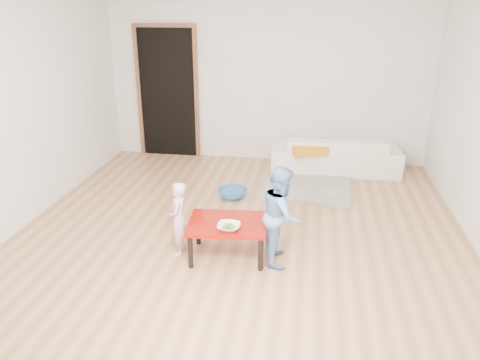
% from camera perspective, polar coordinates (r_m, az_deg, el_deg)
% --- Properties ---
extents(floor, '(5.00, 5.00, 0.01)m').
position_cam_1_polar(floor, '(5.45, 0.33, -5.63)').
color(floor, '#9E6C44').
rests_on(floor, ground).
extents(back_wall, '(5.00, 0.02, 2.60)m').
position_cam_1_polar(back_wall, '(7.43, 3.30, 12.22)').
color(back_wall, white).
rests_on(back_wall, floor).
extents(left_wall, '(0.02, 5.00, 2.60)m').
position_cam_1_polar(left_wall, '(5.90, -24.67, 7.97)').
color(left_wall, white).
rests_on(left_wall, floor).
extents(doorway, '(1.02, 0.08, 2.11)m').
position_cam_1_polar(doorway, '(7.78, -8.77, 10.36)').
color(doorway, brown).
rests_on(doorway, back_wall).
extents(sofa, '(1.93, 0.84, 0.55)m').
position_cam_1_polar(sofa, '(7.20, 11.49, 3.15)').
color(sofa, white).
rests_on(sofa, floor).
extents(cushion, '(0.61, 0.57, 0.13)m').
position_cam_1_polar(cushion, '(6.89, 8.25, 3.87)').
color(cushion, orange).
rests_on(cushion, sofa).
extents(red_table, '(0.82, 0.65, 0.39)m').
position_cam_1_polar(red_table, '(4.76, -1.52, -7.23)').
color(red_table, maroon).
rests_on(red_table, floor).
extents(bowl, '(0.22, 0.22, 0.05)m').
position_cam_1_polar(bowl, '(4.51, -1.38, -5.74)').
color(bowl, white).
rests_on(bowl, red_table).
extents(broccoli, '(0.12, 0.12, 0.06)m').
position_cam_1_polar(broccoli, '(4.51, -1.38, -5.73)').
color(broccoli, '#2D5919').
rests_on(broccoli, red_table).
extents(child_pink, '(0.22, 0.30, 0.78)m').
position_cam_1_polar(child_pink, '(4.77, -7.54, -4.71)').
color(child_pink, pink).
rests_on(child_pink, floor).
extents(child_blue, '(0.40, 0.50, 0.99)m').
position_cam_1_polar(child_blue, '(4.59, 5.08, -4.25)').
color(child_blue, '#5B8BD3').
rests_on(child_blue, floor).
extents(basin, '(0.38, 0.38, 0.12)m').
position_cam_1_polar(basin, '(6.17, -0.91, -1.65)').
color(basin, '#2A61A1').
rests_on(basin, floor).
extents(blanket, '(1.25, 1.06, 0.06)m').
position_cam_1_polar(blanket, '(6.48, 8.14, -1.02)').
color(blanket, '#ABA597').
rests_on(blanket, floor).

